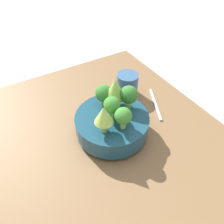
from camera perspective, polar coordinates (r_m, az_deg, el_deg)
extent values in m
plane|color=silver|center=(0.76, -1.35, -7.28)|extent=(6.00, 6.00, 0.00)
cube|color=brown|center=(0.75, -1.37, -6.51)|extent=(0.91, 0.75, 0.03)
cylinder|color=navy|center=(0.74, 0.00, -5.12)|extent=(0.11, 0.11, 0.01)
cylinder|color=navy|center=(0.71, 0.00, -3.04)|extent=(0.24, 0.24, 0.06)
cylinder|color=#6BA34C|center=(0.63, -2.07, -3.76)|extent=(0.02, 0.02, 0.04)
cone|color=#93B751|center=(0.60, -2.18, -0.75)|extent=(0.06, 0.06, 0.06)
cylinder|color=#7AB256|center=(0.71, 4.28, 2.31)|extent=(0.02, 0.02, 0.03)
sphere|color=#2D6B28|center=(0.69, 4.43, 4.56)|extent=(0.06, 0.06, 0.06)
cylinder|color=#7AB256|center=(0.64, 2.87, -3.08)|extent=(0.02, 0.02, 0.03)
sphere|color=#387A2D|center=(0.62, 2.97, -1.02)|extent=(0.05, 0.05, 0.05)
cylinder|color=#6BA34C|center=(0.67, 0.00, -0.26)|extent=(0.02, 0.02, 0.03)
sphere|color=#387A2D|center=(0.65, 0.00, 1.89)|extent=(0.05, 0.05, 0.05)
cylinder|color=#7AB256|center=(0.72, 0.82, 2.97)|extent=(0.03, 0.03, 0.03)
cone|color=#84AD47|center=(0.68, 0.86, 6.19)|extent=(0.07, 0.07, 0.07)
cylinder|color=#6BA34C|center=(0.73, -2.06, 3.06)|extent=(0.03, 0.03, 0.02)
sphere|color=#2D6B28|center=(0.71, -2.12, 4.92)|extent=(0.06, 0.06, 0.06)
cylinder|color=#33567F|center=(0.87, 4.03, 7.16)|extent=(0.08, 0.08, 0.09)
cube|color=#B2B2B7|center=(0.86, 11.22, 2.10)|extent=(0.17, 0.09, 0.01)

